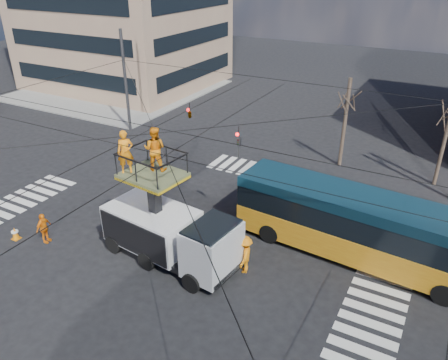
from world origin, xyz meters
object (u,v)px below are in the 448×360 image
worker_ground (44,228)px  city_bus (367,228)px  utility_truck (169,222)px  traffic_cone (15,233)px  flagger (245,254)px

worker_ground → city_bus: bearing=-73.3°
utility_truck → worker_ground: utility_truck is taller
city_bus → worker_ground: (-14.13, -6.15, -0.92)m
traffic_cone → city_bus: bearing=23.1°
utility_truck → worker_ground: size_ratio=4.51×
utility_truck → worker_ground: bearing=-156.8°
city_bus → utility_truck: bearing=-146.6°
worker_ground → traffic_cone: bearing=102.7°
city_bus → flagger: size_ratio=6.79×
traffic_cone → flagger: size_ratio=0.36×
traffic_cone → flagger: (11.24, 3.23, 0.59)m
utility_truck → traffic_cone: utility_truck is taller
worker_ground → utility_truck: bearing=-80.3°
worker_ground → flagger: bearing=-81.3°
utility_truck → flagger: 3.70m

